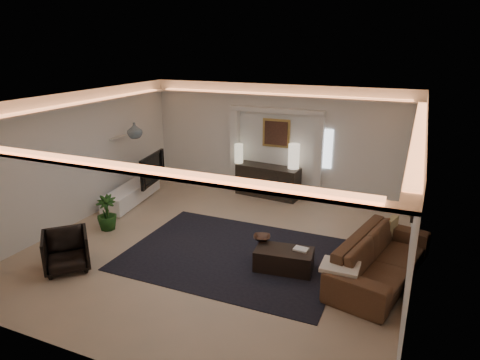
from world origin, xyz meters
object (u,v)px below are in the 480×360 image
at_px(sofa, 381,258).
at_px(armchair, 66,251).
at_px(console, 268,182).
at_px(coffee_table, 284,259).

distance_m(sofa, armchair, 5.53).
xyz_separation_m(console, armchair, (-2.03, -5.02, -0.05)).
relative_size(console, sofa, 0.65).
bearing_deg(coffee_table, console, 107.42).
height_order(console, sofa, console).
bearing_deg(armchair, console, 22.85).
bearing_deg(coffee_table, sofa, 6.59).
xyz_separation_m(console, coffee_table, (1.56, -3.52, -0.20)).
xyz_separation_m(console, sofa, (3.17, -3.14, -0.02)).
distance_m(console, coffee_table, 3.85).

